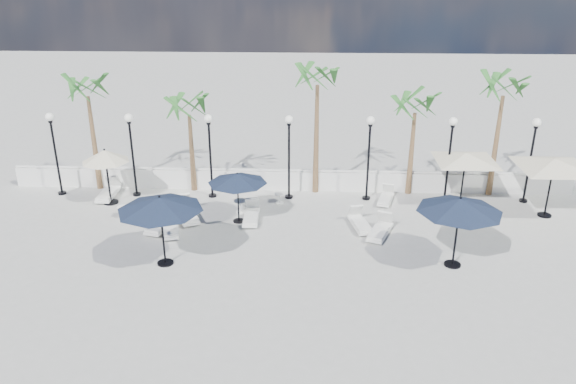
{
  "coord_description": "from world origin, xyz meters",
  "views": [
    {
      "loc": [
        0.96,
        -16.97,
        9.98
      ],
      "look_at": [
        0.08,
        3.55,
        1.5
      ],
      "focal_mm": 35.0,
      "sensor_mm": 36.0,
      "label": 1
    }
  ],
  "objects_px": {
    "lounger_5": "(386,198)",
    "parasol_navy_mid": "(237,179)",
    "lounger_0": "(170,226)",
    "parasol_navy_right": "(460,205)",
    "lounger_4": "(251,215)",
    "parasol_cream_sq_b": "(466,153)",
    "parasol_cream_small": "(105,157)",
    "lounger_6": "(360,223)",
    "lounger_1": "(186,213)",
    "lounger_3": "(162,222)",
    "lounger_7": "(380,230)",
    "parasol_cream_sq_a": "(555,159)",
    "lounger_2": "(109,192)",
    "parasol_navy_left": "(160,204)"
  },
  "relations": [
    {
      "from": "parasol_navy_right",
      "to": "parasol_cream_sq_a",
      "type": "distance_m",
      "value": 6.52
    },
    {
      "from": "parasol_navy_right",
      "to": "lounger_0",
      "type": "bearing_deg",
      "value": 168.22
    },
    {
      "from": "lounger_6",
      "to": "parasol_navy_left",
      "type": "relative_size",
      "value": 0.63
    },
    {
      "from": "lounger_0",
      "to": "parasol_navy_mid",
      "type": "relative_size",
      "value": 0.84
    },
    {
      "from": "lounger_0",
      "to": "parasol_navy_right",
      "type": "height_order",
      "value": "parasol_navy_right"
    },
    {
      "from": "lounger_3",
      "to": "lounger_4",
      "type": "bearing_deg",
      "value": 26.65
    },
    {
      "from": "parasol_cream_sq_a",
      "to": "parasol_cream_sq_b",
      "type": "relative_size",
      "value": 1.1
    },
    {
      "from": "lounger_3",
      "to": "parasol_navy_mid",
      "type": "height_order",
      "value": "parasol_navy_mid"
    },
    {
      "from": "lounger_3",
      "to": "parasol_cream_sq_b",
      "type": "distance_m",
      "value": 13.12
    },
    {
      "from": "lounger_3",
      "to": "parasol_navy_left",
      "type": "xyz_separation_m",
      "value": [
        0.81,
        -2.86,
        2.07
      ]
    },
    {
      "from": "lounger_6",
      "to": "parasol_cream_small",
      "type": "height_order",
      "value": "parasol_cream_small"
    },
    {
      "from": "lounger_2",
      "to": "parasol_navy_right",
      "type": "distance_m",
      "value": 15.44
    },
    {
      "from": "lounger_5",
      "to": "parasol_navy_mid",
      "type": "xyz_separation_m",
      "value": [
        -6.3,
        -2.31,
        1.7
      ]
    },
    {
      "from": "lounger_1",
      "to": "parasol_navy_mid",
      "type": "xyz_separation_m",
      "value": [
        2.23,
        -0.22,
        1.64
      ]
    },
    {
      "from": "parasol_navy_left",
      "to": "parasol_cream_small",
      "type": "bearing_deg",
      "value": 125.47
    },
    {
      "from": "lounger_0",
      "to": "parasol_navy_right",
      "type": "distance_m",
      "value": 11.04
    },
    {
      "from": "parasol_navy_left",
      "to": "parasol_cream_sq_a",
      "type": "bearing_deg",
      "value": 17.33
    },
    {
      "from": "lounger_0",
      "to": "parasol_navy_right",
      "type": "bearing_deg",
      "value": -26.2
    },
    {
      "from": "lounger_4",
      "to": "parasol_navy_mid",
      "type": "relative_size",
      "value": 0.77
    },
    {
      "from": "lounger_4",
      "to": "parasol_cream_small",
      "type": "xyz_separation_m",
      "value": [
        -6.43,
        1.56,
        1.94
      ]
    },
    {
      "from": "lounger_0",
      "to": "lounger_1",
      "type": "distance_m",
      "value": 1.33
    },
    {
      "from": "lounger_1",
      "to": "lounger_3",
      "type": "relative_size",
      "value": 1.05
    },
    {
      "from": "parasol_cream_sq_a",
      "to": "parasol_navy_left",
      "type": "bearing_deg",
      "value": -162.67
    },
    {
      "from": "parasol_navy_right",
      "to": "parasol_cream_sq_a",
      "type": "bearing_deg",
      "value": 42.12
    },
    {
      "from": "lounger_5",
      "to": "parasol_cream_sq_a",
      "type": "distance_m",
      "value": 7.05
    },
    {
      "from": "lounger_0",
      "to": "parasol_cream_sq_b",
      "type": "relative_size",
      "value": 0.4
    },
    {
      "from": "lounger_3",
      "to": "parasol_cream_sq_b",
      "type": "height_order",
      "value": "parasol_cream_sq_b"
    },
    {
      "from": "parasol_navy_mid",
      "to": "parasol_cream_small",
      "type": "xyz_separation_m",
      "value": [
        -5.93,
        1.67,
        0.27
      ]
    },
    {
      "from": "lounger_6",
      "to": "lounger_5",
      "type": "bearing_deg",
      "value": 50.76
    },
    {
      "from": "lounger_5",
      "to": "parasol_navy_mid",
      "type": "distance_m",
      "value": 6.93
    },
    {
      "from": "lounger_3",
      "to": "lounger_6",
      "type": "xyz_separation_m",
      "value": [
        7.95,
        0.34,
        -0.02
      ]
    },
    {
      "from": "lounger_1",
      "to": "parasol_navy_right",
      "type": "bearing_deg",
      "value": -42.89
    },
    {
      "from": "lounger_2",
      "to": "parasol_navy_mid",
      "type": "xyz_separation_m",
      "value": [
        6.24,
        -2.32,
        1.65
      ]
    },
    {
      "from": "lounger_7",
      "to": "parasol_cream_sq_a",
      "type": "xyz_separation_m",
      "value": [
        7.15,
        2.13,
        2.31
      ]
    },
    {
      "from": "lounger_3",
      "to": "parasol_cream_small",
      "type": "height_order",
      "value": "parasol_cream_small"
    },
    {
      "from": "lounger_5",
      "to": "lounger_7",
      "type": "height_order",
      "value": "lounger_7"
    },
    {
      "from": "lounger_0",
      "to": "lounger_3",
      "type": "distance_m",
      "value": 0.51
    },
    {
      "from": "lounger_7",
      "to": "parasol_cream_sq_b",
      "type": "distance_m",
      "value": 5.54
    },
    {
      "from": "parasol_navy_mid",
      "to": "lounger_4",
      "type": "bearing_deg",
      "value": 12.53
    },
    {
      "from": "lounger_0",
      "to": "lounger_1",
      "type": "xyz_separation_m",
      "value": [
        0.38,
        1.27,
        0.02
      ]
    },
    {
      "from": "lounger_4",
      "to": "parasol_navy_mid",
      "type": "bearing_deg",
      "value": -169.0
    },
    {
      "from": "lounger_1",
      "to": "parasol_navy_right",
      "type": "relative_size",
      "value": 0.74
    },
    {
      "from": "lounger_4",
      "to": "lounger_3",
      "type": "bearing_deg",
      "value": -168.1
    },
    {
      "from": "parasol_navy_left",
      "to": "parasol_cream_small",
      "type": "distance_m",
      "value": 6.45
    },
    {
      "from": "lounger_4",
      "to": "parasol_navy_right",
      "type": "relative_size",
      "value": 0.63
    },
    {
      "from": "lounger_3",
      "to": "parasol_navy_right",
      "type": "height_order",
      "value": "parasol_navy_right"
    },
    {
      "from": "lounger_0",
      "to": "parasol_cream_sq_b",
      "type": "bearing_deg",
      "value": 0.94
    },
    {
      "from": "parasol_navy_mid",
      "to": "parasol_cream_sq_a",
      "type": "height_order",
      "value": "parasol_cream_sq_a"
    },
    {
      "from": "lounger_7",
      "to": "parasol_cream_sq_b",
      "type": "height_order",
      "value": "parasol_cream_sq_b"
    },
    {
      "from": "lounger_1",
      "to": "parasol_navy_right",
      "type": "xyz_separation_m",
      "value": [
        10.23,
        -3.49,
        2.06
      ]
    }
  ]
}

